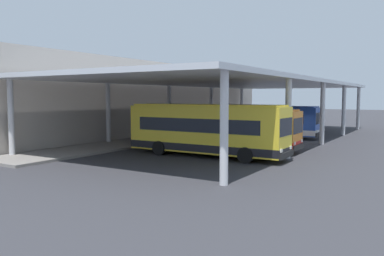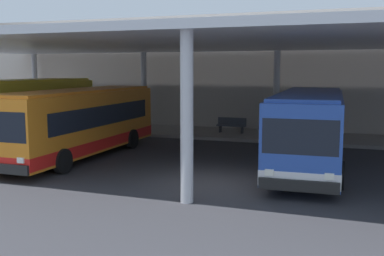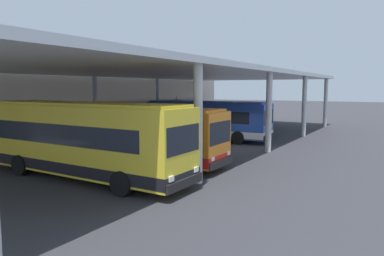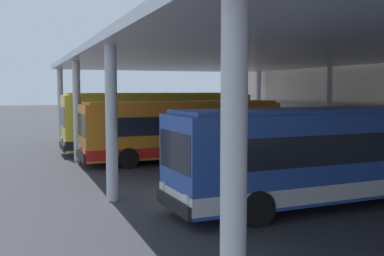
# 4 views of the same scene
# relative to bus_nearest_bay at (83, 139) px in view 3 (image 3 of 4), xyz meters

# --- Properties ---
(ground_plane) EXTENTS (200.00, 200.00, 0.00)m
(ground_plane) POSITION_rel_bus_nearest_bay_xyz_m (11.28, -2.56, -1.84)
(ground_plane) COLOR #333338
(platform_kerb) EXTENTS (42.00, 4.50, 0.18)m
(platform_kerb) POSITION_rel_bus_nearest_bay_xyz_m (11.28, 9.19, -1.75)
(platform_kerb) COLOR gray
(platform_kerb) RESTS_ON ground
(station_building_facade) EXTENTS (48.00, 1.60, 7.73)m
(station_building_facade) POSITION_rel_bus_nearest_bay_xyz_m (11.28, 12.44, 2.03)
(station_building_facade) COLOR #ADA399
(station_building_facade) RESTS_ON ground
(canopy_shelter) EXTENTS (40.00, 17.00, 5.55)m
(canopy_shelter) POSITION_rel_bus_nearest_bay_xyz_m (11.28, 2.94, 3.45)
(canopy_shelter) COLOR silver
(canopy_shelter) RESTS_ON ground
(bus_nearest_bay) EXTENTS (2.74, 11.33, 3.57)m
(bus_nearest_bay) POSITION_rel_bus_nearest_bay_xyz_m (0.00, 0.00, 0.00)
(bus_nearest_bay) COLOR yellow
(bus_nearest_bay) RESTS_ON ground
(bus_second_bay) EXTENTS (2.85, 10.57, 3.17)m
(bus_second_bay) POSITION_rel_bus_nearest_bay_xyz_m (4.03, 0.09, -0.19)
(bus_second_bay) COLOR orange
(bus_second_bay) RESTS_ON ground
(bus_middle_bay) EXTENTS (3.03, 10.63, 3.17)m
(bus_middle_bay) POSITION_rel_bus_nearest_bay_xyz_m (14.30, 1.26, -0.19)
(bus_middle_bay) COLOR #284CA8
(bus_middle_bay) RESTS_ON ground
(bench_waiting) EXTENTS (1.80, 0.45, 0.92)m
(bench_waiting) POSITION_rel_bus_nearest_bay_xyz_m (8.83, 9.26, -1.18)
(bench_waiting) COLOR #383D47
(bench_waiting) RESTS_ON platform_kerb
(banner_sign) EXTENTS (0.70, 0.12, 3.20)m
(banner_sign) POSITION_rel_bus_nearest_bay_xyz_m (20.51, 8.38, 0.14)
(banner_sign) COLOR #B2B2B7
(banner_sign) RESTS_ON platform_kerb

